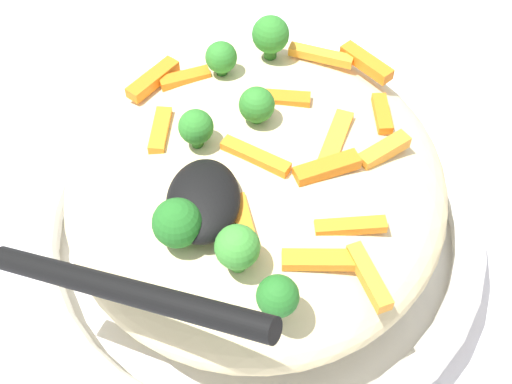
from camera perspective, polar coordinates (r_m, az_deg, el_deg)
ground_plane at (r=0.50m, az=-0.00°, el=-4.83°), size 2.40×2.40×0.00m
serving_bowl at (r=0.48m, az=-0.00°, el=-3.17°), size 0.30×0.30×0.05m
pasta_mound at (r=0.43m, az=-0.00°, el=0.84°), size 0.25×0.24×0.07m
carrot_piece_0 at (r=0.38m, az=7.70°, el=-2.77°), size 0.01×0.04×0.01m
carrot_piece_1 at (r=0.37m, az=-1.03°, el=-2.44°), size 0.04×0.02×0.01m
carrot_piece_2 at (r=0.36m, az=9.17°, el=-6.83°), size 0.04×0.02×0.01m
carrot_piece_3 at (r=0.47m, az=8.97°, el=10.37°), size 0.04×0.03×0.01m
carrot_piece_4 at (r=0.40m, az=0.36°, el=2.87°), size 0.03×0.04×0.01m
carrot_piece_5 at (r=0.47m, az=5.30°, el=11.03°), size 0.02×0.04×0.01m
carrot_piece_6 at (r=0.43m, az=2.58°, el=7.54°), size 0.01×0.03×0.01m
carrot_piece_7 at (r=0.45m, az=-5.81°, el=9.23°), size 0.02×0.03×0.01m
carrot_piece_8 at (r=0.42m, az=10.31°, el=3.82°), size 0.03×0.03×0.01m
carrot_piece_9 at (r=0.45m, az=-8.39°, el=9.07°), size 0.04×0.03×0.01m
carrot_piece_10 at (r=0.42m, az=-7.78°, el=4.92°), size 0.03×0.01×0.01m
carrot_piece_11 at (r=0.44m, az=10.23°, el=6.32°), size 0.03×0.01×0.01m
carrot_piece_12 at (r=0.42m, az=6.50°, el=4.33°), size 0.04×0.02×0.01m
carrot_piece_13 at (r=0.37m, az=5.09°, el=-5.52°), size 0.01×0.04×0.01m
carrot_piece_14 at (r=0.40m, az=5.80°, el=1.97°), size 0.02×0.04×0.01m
broccoli_floret_0 at (r=0.36m, az=-6.43°, el=-2.56°), size 0.03×0.03×0.03m
broccoli_floret_1 at (r=0.35m, az=-1.53°, el=-4.56°), size 0.02×0.02×0.03m
broccoli_floret_2 at (r=0.34m, az=1.77°, el=-8.52°), size 0.02×0.02×0.03m
broccoli_floret_3 at (r=0.45m, az=-2.85°, el=10.86°), size 0.02×0.02×0.02m
broccoli_floret_4 at (r=0.40m, az=-4.92°, el=5.18°), size 0.02×0.02×0.03m
broccoli_floret_5 at (r=0.46m, az=1.20°, el=12.65°), size 0.02×0.02×0.03m
broccoli_floret_6 at (r=0.41m, az=-0.32°, el=7.08°), size 0.02×0.02×0.03m
serving_spoon at (r=0.36m, az=-6.46°, el=-3.03°), size 0.13×0.15×0.06m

